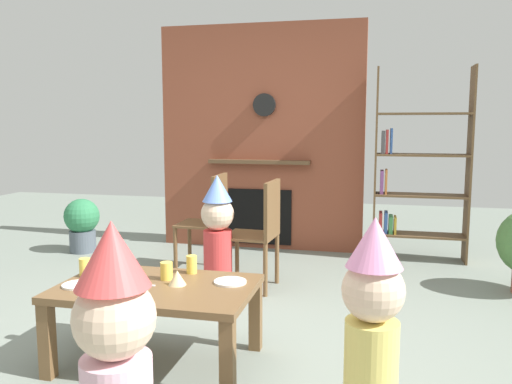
{
  "coord_description": "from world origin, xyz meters",
  "views": [
    {
      "loc": [
        0.92,
        -2.91,
        1.36
      ],
      "look_at": [
        0.15,
        0.4,
        0.91
      ],
      "focal_mm": 36.36,
      "sensor_mm": 36.0,
      "label": 1
    }
  ],
  "objects_px": {
    "coffee_table": "(157,297)",
    "paper_cup_center": "(124,262)",
    "child_with_cone_hat": "(116,359)",
    "child_by_the_chairs": "(218,231)",
    "potted_plant_short": "(82,222)",
    "paper_cup_near_right": "(192,264)",
    "paper_plate_rear": "(78,285)",
    "bookshelf": "(414,174)",
    "dining_chair_left": "(210,217)",
    "birthday_cake_slice": "(177,278)",
    "child_in_pink": "(372,322)",
    "paper_plate_front": "(230,282)",
    "paper_cup_far_right": "(85,267)",
    "paper_cup_far_left": "(167,271)",
    "paper_cup_near_left": "(106,270)",
    "dining_chair_middle": "(261,228)"
  },
  "relations": [
    {
      "from": "paper_plate_front",
      "to": "potted_plant_short",
      "type": "distance_m",
      "value": 3.06
    },
    {
      "from": "paper_cup_center",
      "to": "dining_chair_left",
      "type": "height_order",
      "value": "dining_chair_left"
    },
    {
      "from": "coffee_table",
      "to": "paper_cup_far_right",
      "type": "distance_m",
      "value": 0.5
    },
    {
      "from": "coffee_table",
      "to": "paper_cup_far_right",
      "type": "height_order",
      "value": "paper_cup_far_right"
    },
    {
      "from": "child_by_the_chairs",
      "to": "dining_chair_middle",
      "type": "bearing_deg",
      "value": 116.49
    },
    {
      "from": "dining_chair_middle",
      "to": "potted_plant_short",
      "type": "xyz_separation_m",
      "value": [
        -2.12,
        0.78,
        -0.19
      ]
    },
    {
      "from": "coffee_table",
      "to": "paper_plate_front",
      "type": "distance_m",
      "value": 0.42
    },
    {
      "from": "child_by_the_chairs",
      "to": "dining_chair_left",
      "type": "bearing_deg",
      "value": -158.04
    },
    {
      "from": "coffee_table",
      "to": "paper_plate_rear",
      "type": "bearing_deg",
      "value": -164.42
    },
    {
      "from": "bookshelf",
      "to": "paper_cup_far_right",
      "type": "relative_size",
      "value": 17.56
    },
    {
      "from": "paper_plate_front",
      "to": "bookshelf",
      "type": "bearing_deg",
      "value": 65.85
    },
    {
      "from": "bookshelf",
      "to": "paper_cup_near_right",
      "type": "relative_size",
      "value": 17.62
    },
    {
      "from": "paper_plate_front",
      "to": "paper_cup_near_left",
      "type": "bearing_deg",
      "value": -174.62
    },
    {
      "from": "coffee_table",
      "to": "paper_cup_center",
      "type": "xyz_separation_m",
      "value": [
        -0.31,
        0.23,
        0.12
      ]
    },
    {
      "from": "paper_cup_far_right",
      "to": "paper_plate_front",
      "type": "height_order",
      "value": "paper_cup_far_right"
    },
    {
      "from": "dining_chair_left",
      "to": "potted_plant_short",
      "type": "height_order",
      "value": "dining_chair_left"
    },
    {
      "from": "paper_plate_front",
      "to": "coffee_table",
      "type": "bearing_deg",
      "value": -161.48
    },
    {
      "from": "bookshelf",
      "to": "dining_chair_middle",
      "type": "relative_size",
      "value": 2.11
    },
    {
      "from": "bookshelf",
      "to": "paper_plate_rear",
      "type": "height_order",
      "value": "bookshelf"
    },
    {
      "from": "bookshelf",
      "to": "paper_cup_near_left",
      "type": "relative_size",
      "value": 21.0
    },
    {
      "from": "paper_plate_front",
      "to": "paper_cup_far_left",
      "type": "bearing_deg",
      "value": -176.89
    },
    {
      "from": "bookshelf",
      "to": "dining_chair_middle",
      "type": "bearing_deg",
      "value": -134.99
    },
    {
      "from": "paper_cup_near_left",
      "to": "paper_cup_center",
      "type": "relative_size",
      "value": 0.88
    },
    {
      "from": "paper_plate_rear",
      "to": "child_with_cone_hat",
      "type": "relative_size",
      "value": 0.17
    },
    {
      "from": "coffee_table",
      "to": "birthday_cake_slice",
      "type": "distance_m",
      "value": 0.16
    },
    {
      "from": "paper_cup_near_right",
      "to": "dining_chair_middle",
      "type": "relative_size",
      "value": 0.12
    },
    {
      "from": "child_in_pink",
      "to": "potted_plant_short",
      "type": "bearing_deg",
      "value": -21.26
    },
    {
      "from": "potted_plant_short",
      "to": "paper_cup_near_right",
      "type": "bearing_deg",
      "value": -45.18
    },
    {
      "from": "paper_cup_far_right",
      "to": "dining_chair_left",
      "type": "distance_m",
      "value": 1.79
    },
    {
      "from": "paper_plate_rear",
      "to": "child_in_pink",
      "type": "distance_m",
      "value": 1.63
    },
    {
      "from": "bookshelf",
      "to": "paper_cup_far_left",
      "type": "relative_size",
      "value": 18.61
    },
    {
      "from": "child_by_the_chairs",
      "to": "paper_plate_front",
      "type": "bearing_deg",
      "value": 18.97
    },
    {
      "from": "child_with_cone_hat",
      "to": "child_by_the_chairs",
      "type": "distance_m",
      "value": 2.36
    },
    {
      "from": "paper_cup_near_left",
      "to": "paper_plate_rear",
      "type": "relative_size",
      "value": 0.51
    },
    {
      "from": "paper_plate_rear",
      "to": "child_with_cone_hat",
      "type": "bearing_deg",
      "value": -52.1
    },
    {
      "from": "child_by_the_chairs",
      "to": "dining_chair_left",
      "type": "relative_size",
      "value": 1.06
    },
    {
      "from": "paper_cup_far_left",
      "to": "paper_plate_rear",
      "type": "distance_m",
      "value": 0.49
    },
    {
      "from": "child_with_cone_hat",
      "to": "child_in_pink",
      "type": "height_order",
      "value": "child_with_cone_hat"
    },
    {
      "from": "potted_plant_short",
      "to": "paper_cup_center",
      "type": "bearing_deg",
      "value": -52.69
    },
    {
      "from": "child_with_cone_hat",
      "to": "birthday_cake_slice",
      "type": "bearing_deg",
      "value": -6.05
    },
    {
      "from": "paper_plate_rear",
      "to": "dining_chair_left",
      "type": "bearing_deg",
      "value": 86.11
    },
    {
      "from": "paper_cup_far_left",
      "to": "paper_plate_front",
      "type": "distance_m",
      "value": 0.38
    },
    {
      "from": "paper_cup_center",
      "to": "coffee_table",
      "type": "bearing_deg",
      "value": -36.04
    },
    {
      "from": "bookshelf",
      "to": "birthday_cake_slice",
      "type": "relative_size",
      "value": 19.0
    },
    {
      "from": "bookshelf",
      "to": "paper_cup_near_left",
      "type": "distance_m",
      "value": 3.27
    },
    {
      "from": "coffee_table",
      "to": "dining_chair_middle",
      "type": "xyz_separation_m",
      "value": [
        0.28,
        1.44,
        0.12
      ]
    },
    {
      "from": "dining_chair_left",
      "to": "potted_plant_short",
      "type": "distance_m",
      "value": 1.61
    },
    {
      "from": "paper_plate_rear",
      "to": "bookshelf",
      "type": "bearing_deg",
      "value": 55.18
    },
    {
      "from": "birthday_cake_slice",
      "to": "child_in_pink",
      "type": "distance_m",
      "value": 1.16
    },
    {
      "from": "birthday_cake_slice",
      "to": "child_by_the_chairs",
      "type": "distance_m",
      "value": 1.25
    }
  ]
}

